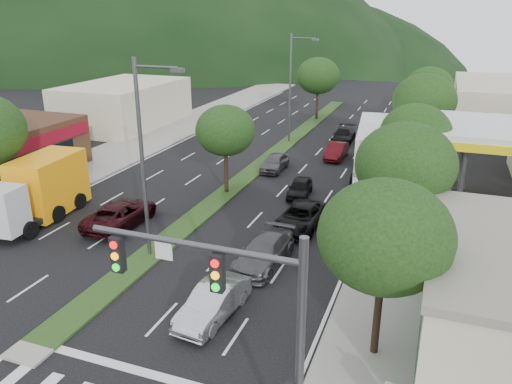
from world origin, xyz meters
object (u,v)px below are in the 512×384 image
at_px(traffic_signal, 242,311).
at_px(car_queue_a, 300,188).
at_px(tree_r_b, 405,165).
at_px(streetlight_mid, 292,84).
at_px(tree_r_d, 424,101).
at_px(tree_med_far, 318,76).
at_px(suv_maroon, 121,214).
at_px(streetlight_near, 145,152).
at_px(box_truck, 40,191).
at_px(tree_r_e, 429,87).
at_px(car_queue_c, 336,151).
at_px(car_queue_e, 275,162).
at_px(car_queue_b, 264,252).
at_px(car_queue_f, 343,135).
at_px(motorhome, 376,148).
at_px(tree_r_a, 385,236).
at_px(tree_med_near, 225,131).
at_px(sedan_silver, 213,302).
at_px(car_queue_d, 301,217).
at_px(tree_r_c, 415,134).

xyz_separation_m(traffic_signal, car_queue_a, (-4.09, 20.66, -4.04)).
bearing_deg(tree_r_b, streetlight_mid, 119.32).
height_order(tree_r_d, car_queue_a, tree_r_d).
xyz_separation_m(tree_med_far, suv_maroon, (-3.61, -33.24, -4.27)).
distance_m(streetlight_near, box_truck, 10.04).
bearing_deg(tree_r_e, traffic_signal, -94.09).
bearing_deg(car_queue_c, traffic_signal, -82.58).
xyz_separation_m(car_queue_a, car_queue_e, (-3.44, 5.00, 0.05)).
distance_m(tree_r_e, streetlight_near, 34.11).
xyz_separation_m(traffic_signal, tree_r_e, (2.97, 41.54, 0.25)).
height_order(car_queue_a, car_queue_e, car_queue_e).
relative_size(car_queue_b, car_queue_f, 1.03).
xyz_separation_m(streetlight_near, car_queue_b, (5.69, 1.12, -4.89)).
height_order(traffic_signal, car_queue_e, traffic_signal).
height_order(tree_r_e, motorhome, tree_r_e).
xyz_separation_m(car_queue_f, box_truck, (-13.69, -24.78, 1.06)).
relative_size(car_queue_b, car_queue_e, 1.23).
height_order(traffic_signal, car_queue_b, traffic_signal).
distance_m(traffic_signal, streetlight_near, 13.03).
distance_m(car_queue_f, motorhome, 9.80).
distance_m(tree_r_b, suv_maroon, 16.24).
bearing_deg(tree_r_a, tree_med_near, 130.60).
distance_m(tree_med_far, car_queue_e, 20.41).
distance_m(tree_r_b, car_queue_b, 8.03).
bearing_deg(sedan_silver, car_queue_f, 96.71).
distance_m(car_queue_a, car_queue_d, 5.21).
bearing_deg(tree_med_far, car_queue_f, -61.83).
xyz_separation_m(streetlight_near, suv_maroon, (-3.81, 2.76, -4.84)).
bearing_deg(sedan_silver, tree_r_a, 4.48).
xyz_separation_m(car_queue_c, car_queue_d, (1.01, -15.00, 0.00)).
relative_size(tree_r_d, car_queue_f, 1.55).
bearing_deg(sedan_silver, traffic_signal, -51.97).
height_order(streetlight_mid, motorhome, streetlight_mid).
bearing_deg(tree_r_e, suv_maroon, -118.09).
height_order(car_queue_c, car_queue_d, car_queue_d).
relative_size(car_queue_c, box_truck, 0.53).
distance_m(tree_r_a, sedan_silver, 7.75).
bearing_deg(tree_r_c, car_queue_e, 158.59).
bearing_deg(tree_med_far, tree_r_b, -69.44).
relative_size(tree_med_near, car_queue_f, 1.30).
height_order(car_queue_b, car_queue_c, car_queue_b).
distance_m(car_queue_b, car_queue_f, 25.80).
bearing_deg(car_queue_a, tree_r_e, 65.42).
distance_m(sedan_silver, car_queue_a, 14.99).
distance_m(tree_med_far, sedan_silver, 40.46).
height_order(tree_r_d, tree_med_far, tree_r_d).
bearing_deg(traffic_signal, tree_r_a, 61.80).
bearing_deg(box_truck, tree_r_b, 179.92).
xyz_separation_m(traffic_signal, car_queue_d, (-2.63, 15.66, -3.98)).
bearing_deg(tree_med_near, car_queue_d, -31.24).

